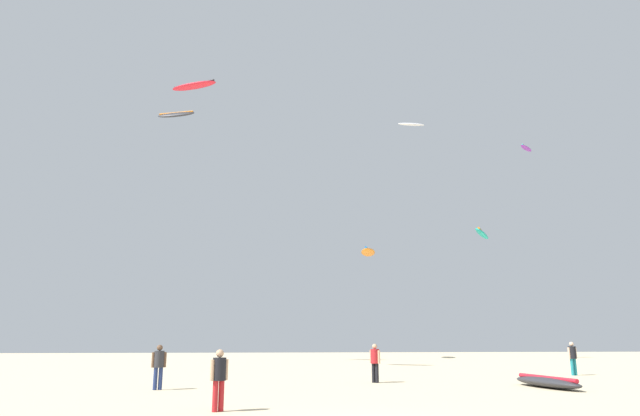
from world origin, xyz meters
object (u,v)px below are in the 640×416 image
person_foreground (219,375)px  person_left (573,356)px  person_midground (159,363)px  kite_aloft_0 (368,252)px  kite_grounded_near (547,382)px  kite_aloft_3 (194,86)px  kite_aloft_1 (411,124)px  kite_aloft_2 (526,148)px  person_right (375,360)px  kite_aloft_5 (482,234)px  kite_aloft_4 (176,114)px

person_foreground → person_left: 22.24m
person_midground → kite_aloft_0: 33.47m
kite_grounded_near → kite_aloft_3: kite_aloft_3 is taller
person_midground → kite_aloft_1: 36.61m
person_midground → kite_aloft_2: size_ratio=0.77×
kite_aloft_1 → kite_aloft_3: 22.35m
person_midground → person_left: (20.84, 6.62, 0.02)m
person_right → kite_aloft_2: kite_aloft_2 is taller
person_foreground → kite_aloft_5: 42.27m
person_left → person_midground: bearing=90.4°
person_left → kite_aloft_3: (-22.12, 5.95, 17.93)m
kite_aloft_1 → kite_aloft_2: bearing=4.3°
person_right → kite_grounded_near: bearing=111.9°
kite_grounded_near → kite_aloft_4: kite_aloft_4 is taller
person_foreground → kite_aloft_0: 38.53m
kite_aloft_2 → kite_aloft_3: kite_aloft_2 is taller
person_left → kite_aloft_0: 25.44m
person_left → kite_grounded_near: bearing=127.2°
kite_aloft_1 → kite_aloft_5: bearing=23.0°
person_foreground → kite_grounded_near: (12.82, 6.32, -0.77)m
person_foreground → kite_aloft_1: 40.32m
person_right → kite_aloft_5: bearing=-164.2°
person_foreground → kite_aloft_5: (21.48, 34.78, 10.77)m
person_midground → kite_grounded_near: (15.85, -0.38, -0.79)m
person_right → kite_aloft_3: kite_aloft_3 is taller
person_left → kite_aloft_2: kite_aloft_2 is taller
person_right → kite_aloft_4: (-13.37, 19.00, 19.52)m
person_right → kite_aloft_1: (7.91, 22.26, 20.58)m
kite_aloft_1 → kite_aloft_2: size_ratio=1.17×
person_right → kite_aloft_2: size_ratio=0.77×
person_right → kite_aloft_3: size_ratio=0.49×
kite_aloft_1 → kite_aloft_3: size_ratio=0.74×
kite_aloft_1 → person_right: bearing=-109.6°
kite_aloft_5 → person_left: bearing=-99.7°
kite_grounded_near → kite_aloft_2: bearing=64.0°
person_left → kite_aloft_4: kite_aloft_4 is taller
kite_aloft_4 → kite_aloft_0: bearing=23.2°
kite_aloft_1 → kite_aloft_2: (11.48, 0.85, -1.76)m
person_foreground → kite_aloft_1: bearing=-58.8°
kite_aloft_2 → kite_aloft_0: bearing=167.1°
kite_aloft_0 → kite_aloft_1: size_ratio=1.77×
person_foreground → kite_aloft_2: (25.59, 32.52, 18.83)m
kite_aloft_5 → kite_aloft_1: bearing=-157.0°
kite_aloft_1 → kite_aloft_5: kite_aloft_1 is taller
kite_grounded_near → kite_aloft_5: bearing=73.1°
kite_aloft_1 → kite_aloft_5: size_ratio=0.58×
person_left → kite_aloft_4: size_ratio=0.51×
kite_grounded_near → kite_aloft_5: 31.90m
person_left → kite_aloft_1: kite_aloft_1 is taller
person_foreground → kite_aloft_2: size_ratio=0.76×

